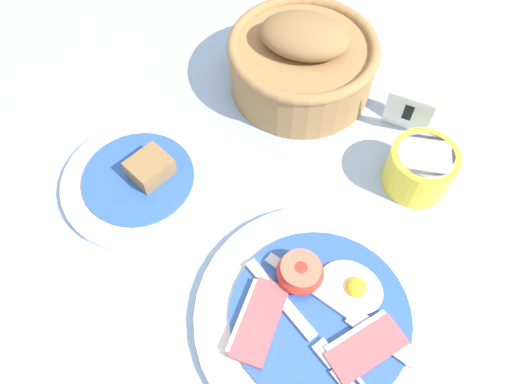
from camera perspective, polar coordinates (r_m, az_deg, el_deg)
ground_plane at (r=0.58m, az=-2.91°, el=-8.44°), size 3.00×3.00×0.00m
breakfast_plate at (r=0.55m, az=7.04°, el=-13.81°), size 0.27×0.27×0.04m
bread_plate at (r=0.64m, az=-13.07°, el=1.40°), size 0.19×0.19×0.04m
sugar_cup at (r=0.64m, az=18.28°, el=2.65°), size 0.08×0.08×0.06m
bread_basket at (r=0.71m, az=5.30°, el=14.74°), size 0.20×0.20×0.11m
number_card at (r=0.69m, az=17.20°, el=9.26°), size 0.07×0.05×0.07m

